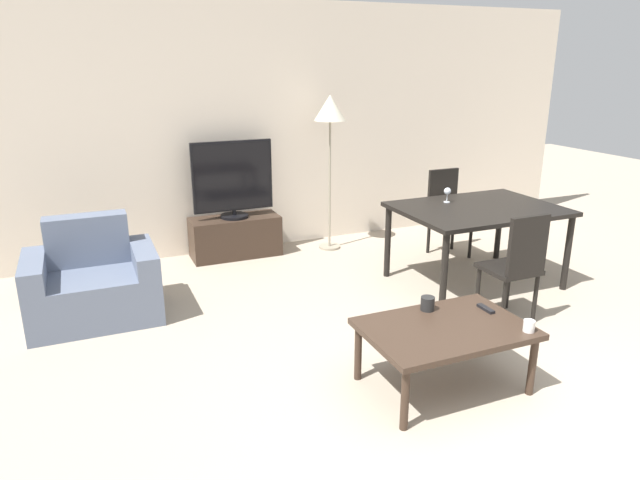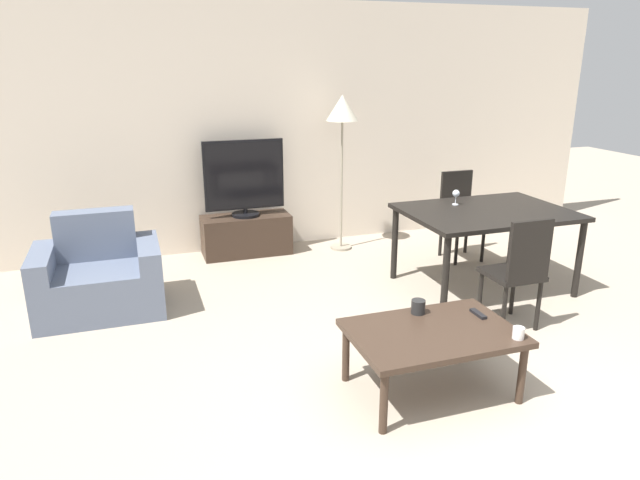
{
  "view_description": "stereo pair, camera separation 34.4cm",
  "coord_description": "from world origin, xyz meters",
  "px_view_note": "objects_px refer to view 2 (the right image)",
  "views": [
    {
      "loc": [
        -2.21,
        -2.21,
        2.09
      ],
      "look_at": [
        -0.44,
        1.96,
        0.65
      ],
      "focal_mm": 32.0,
      "sensor_mm": 36.0,
      "label": 1
    },
    {
      "loc": [
        -1.89,
        -2.33,
        2.09
      ],
      "look_at": [
        -0.44,
        1.96,
        0.65
      ],
      "focal_mm": 32.0,
      "sensor_mm": 36.0,
      "label": 2
    }
  ],
  "objects_px": {
    "tv_stand": "(246,235)",
    "remote_primary": "(478,314)",
    "dining_table": "(486,218)",
    "dining_chair_far": "(460,211)",
    "armchair": "(99,278)",
    "coffee_table": "(433,337)",
    "cup_colored_far": "(418,307)",
    "floor_lamp": "(342,116)",
    "tv": "(244,178)",
    "dining_chair_near": "(519,268)",
    "wine_glass_left": "(456,194)",
    "cup_white_near": "(518,333)"
  },
  "relations": [
    {
      "from": "tv",
      "to": "floor_lamp",
      "type": "height_order",
      "value": "floor_lamp"
    },
    {
      "from": "dining_chair_near",
      "to": "tv_stand",
      "type": "bearing_deg",
      "value": 123.27
    },
    {
      "from": "floor_lamp",
      "to": "tv_stand",
      "type": "bearing_deg",
      "value": 171.79
    },
    {
      "from": "coffee_table",
      "to": "tv_stand",
      "type": "bearing_deg",
      "value": 100.34
    },
    {
      "from": "coffee_table",
      "to": "floor_lamp",
      "type": "height_order",
      "value": "floor_lamp"
    },
    {
      "from": "dining_table",
      "to": "wine_glass_left",
      "type": "xyz_separation_m",
      "value": [
        -0.17,
        0.27,
        0.18
      ]
    },
    {
      "from": "coffee_table",
      "to": "dining_chair_far",
      "type": "height_order",
      "value": "dining_chair_far"
    },
    {
      "from": "armchair",
      "to": "dining_chair_far",
      "type": "xyz_separation_m",
      "value": [
        3.69,
        0.24,
        0.23
      ]
    },
    {
      "from": "coffee_table",
      "to": "cup_colored_far",
      "type": "height_order",
      "value": "cup_colored_far"
    },
    {
      "from": "cup_white_near",
      "to": "tv_stand",
      "type": "bearing_deg",
      "value": 106.58
    },
    {
      "from": "wine_glass_left",
      "to": "cup_white_near",
      "type": "bearing_deg",
      "value": -110.54
    },
    {
      "from": "dining_table",
      "to": "dining_chair_far",
      "type": "relative_size",
      "value": 1.59
    },
    {
      "from": "remote_primary",
      "to": "cup_colored_far",
      "type": "height_order",
      "value": "cup_colored_far"
    },
    {
      "from": "tv_stand",
      "to": "cup_white_near",
      "type": "relative_size",
      "value": 12.92
    },
    {
      "from": "remote_primary",
      "to": "floor_lamp",
      "type": "bearing_deg",
      "value": 88.02
    },
    {
      "from": "cup_colored_far",
      "to": "floor_lamp",
      "type": "bearing_deg",
      "value": 80.16
    },
    {
      "from": "dining_chair_near",
      "to": "dining_chair_far",
      "type": "height_order",
      "value": "same"
    },
    {
      "from": "floor_lamp",
      "to": "cup_white_near",
      "type": "relative_size",
      "value": 23.07
    },
    {
      "from": "remote_primary",
      "to": "tv",
      "type": "bearing_deg",
      "value": 107.78
    },
    {
      "from": "armchair",
      "to": "tv",
      "type": "height_order",
      "value": "tv"
    },
    {
      "from": "tv_stand",
      "to": "tv",
      "type": "distance_m",
      "value": 0.64
    },
    {
      "from": "tv",
      "to": "cup_colored_far",
      "type": "relative_size",
      "value": 9.0
    },
    {
      "from": "tv_stand",
      "to": "wine_glass_left",
      "type": "relative_size",
      "value": 6.62
    },
    {
      "from": "floor_lamp",
      "to": "cup_colored_far",
      "type": "xyz_separation_m",
      "value": [
        -0.47,
        -2.71,
        -1.02
      ]
    },
    {
      "from": "floor_lamp",
      "to": "armchair",
      "type": "bearing_deg",
      "value": -160.48
    },
    {
      "from": "floor_lamp",
      "to": "cup_colored_far",
      "type": "height_order",
      "value": "floor_lamp"
    },
    {
      "from": "armchair",
      "to": "wine_glass_left",
      "type": "relative_size",
      "value": 7.05
    },
    {
      "from": "dining_chair_far",
      "to": "cup_colored_far",
      "type": "distance_m",
      "value": 2.58
    },
    {
      "from": "dining_table",
      "to": "cup_colored_far",
      "type": "height_order",
      "value": "dining_table"
    },
    {
      "from": "coffee_table",
      "to": "floor_lamp",
      "type": "relative_size",
      "value": 0.61
    },
    {
      "from": "tv_stand",
      "to": "remote_primary",
      "type": "bearing_deg",
      "value": -72.23
    },
    {
      "from": "cup_white_near",
      "to": "cup_colored_far",
      "type": "relative_size",
      "value": 0.78
    },
    {
      "from": "armchair",
      "to": "dining_table",
      "type": "distance_m",
      "value": 3.5
    },
    {
      "from": "tv_stand",
      "to": "cup_white_near",
      "type": "xyz_separation_m",
      "value": [
        1.01,
        -3.39,
        0.26
      ]
    },
    {
      "from": "cup_white_near",
      "to": "dining_chair_near",
      "type": "bearing_deg",
      "value": 52.96
    },
    {
      "from": "dining_table",
      "to": "floor_lamp",
      "type": "bearing_deg",
      "value": 119.23
    },
    {
      "from": "dining_chair_far",
      "to": "wine_glass_left",
      "type": "relative_size",
      "value": 6.43
    },
    {
      "from": "dining_table",
      "to": "dining_chair_far",
      "type": "bearing_deg",
      "value": 72.9
    },
    {
      "from": "cup_white_near",
      "to": "coffee_table",
      "type": "bearing_deg",
      "value": 148.62
    },
    {
      "from": "armchair",
      "to": "tv_stand",
      "type": "bearing_deg",
      "value": 35.34
    },
    {
      "from": "tv",
      "to": "dining_table",
      "type": "height_order",
      "value": "tv"
    },
    {
      "from": "armchair",
      "to": "floor_lamp",
      "type": "height_order",
      "value": "floor_lamp"
    },
    {
      "from": "tv_stand",
      "to": "floor_lamp",
      "type": "distance_m",
      "value": 1.68
    },
    {
      "from": "tv",
      "to": "dining_chair_near",
      "type": "xyz_separation_m",
      "value": [
        1.66,
        -2.53,
        -0.34
      ]
    },
    {
      "from": "dining_table",
      "to": "dining_chair_near",
      "type": "bearing_deg",
      "value": -107.1
    },
    {
      "from": "coffee_table",
      "to": "dining_chair_far",
      "type": "relative_size",
      "value": 1.13
    },
    {
      "from": "floor_lamp",
      "to": "cup_colored_far",
      "type": "bearing_deg",
      "value": -99.84
    },
    {
      "from": "floor_lamp",
      "to": "dining_table",
      "type": "bearing_deg",
      "value": -60.77
    },
    {
      "from": "coffee_table",
      "to": "dining_chair_far",
      "type": "xyz_separation_m",
      "value": [
        1.61,
        2.29,
        0.13
      ]
    },
    {
      "from": "armchair",
      "to": "tv_stand",
      "type": "height_order",
      "value": "armchair"
    }
  ]
}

